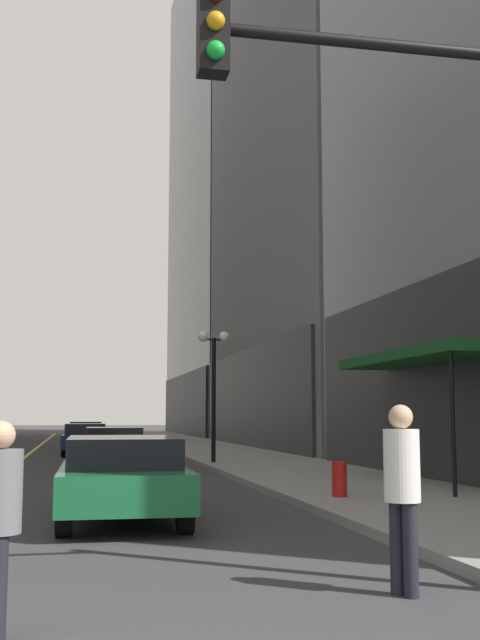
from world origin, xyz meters
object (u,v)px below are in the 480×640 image
car_yellow (113,448)px  traffic_light_near_right (436,195)px  car_green (122,475)px  street_lamp_right_mid (214,367)px  car_navy (86,438)px  car_black (85,433)px  fire_hydrant_right (340,483)px  pedestrian_in_white_shirt (402,483)px

car_yellow → traffic_light_near_right: bearing=-82.2°
car_green → street_lamp_right_mid: size_ratio=1.09×
car_navy → car_black: (0.08, 10.07, -0.00)m
car_black → traffic_light_near_right: bearing=-85.6°
car_black → street_lamp_right_mid: street_lamp_right_mid is taller
car_yellow → fire_hydrant_right: bearing=-67.0°
pedestrian_in_white_shirt → traffic_light_near_right: size_ratio=0.31×
car_yellow → traffic_light_near_right: traffic_light_near_right is taller
pedestrian_in_white_shirt → traffic_light_near_right: 2.74m
car_black → street_lamp_right_mid: 19.16m
car_yellow → fire_hydrant_right: size_ratio=5.14×
pedestrian_in_white_shirt → traffic_light_near_right: (0.29, -0.29, 2.71)m
car_yellow → car_black: same height
car_yellow → street_lamp_right_mid: (3.33, 2.19, 2.54)m
car_yellow → car_black: size_ratio=0.99×
car_yellow → car_navy: bearing=93.7°
car_navy → fire_hydrant_right: 20.26m
car_black → fire_hydrant_right: 30.15m
car_yellow → car_black: (-0.61, 20.77, 0.00)m
traffic_light_near_right → street_lamp_right_mid: 18.87m
traffic_light_near_right → car_navy: bearing=96.2°
street_lamp_right_mid → fire_hydrant_right: 11.61m
pedestrian_in_white_shirt → car_navy: bearing=95.7°
car_green → street_lamp_right_mid: street_lamp_right_mid is taller
pedestrian_in_white_shirt → fire_hydrant_right: bearing=75.9°
car_green → street_lamp_right_mid: bearing=74.1°
car_green → pedestrian_in_white_shirt: 6.27m
pedestrian_in_white_shirt → fire_hydrant_right: size_ratio=2.20×
car_yellow → traffic_light_near_right: 17.07m
street_lamp_right_mid → car_navy: bearing=115.3°
car_black → street_lamp_right_mid: (3.94, -18.58, 2.54)m
car_green → car_black: 31.29m
car_green → fire_hydrant_right: 4.40m
traffic_light_near_right → pedestrian_in_white_shirt: bearing=134.2°
car_black → pedestrian_in_white_shirt: 37.21m
car_navy → pedestrian_in_white_shirt: size_ratio=2.51×
car_navy → pedestrian_in_white_shirt: 27.18m
car_yellow → fire_hydrant_right: (3.83, -9.05, -0.32)m
car_yellow → car_black: 20.78m
car_green → fire_hydrant_right: size_ratio=6.03×
car_green → pedestrian_in_white_shirt: size_ratio=2.74×
fire_hydrant_right → car_green: bearing=-160.4°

